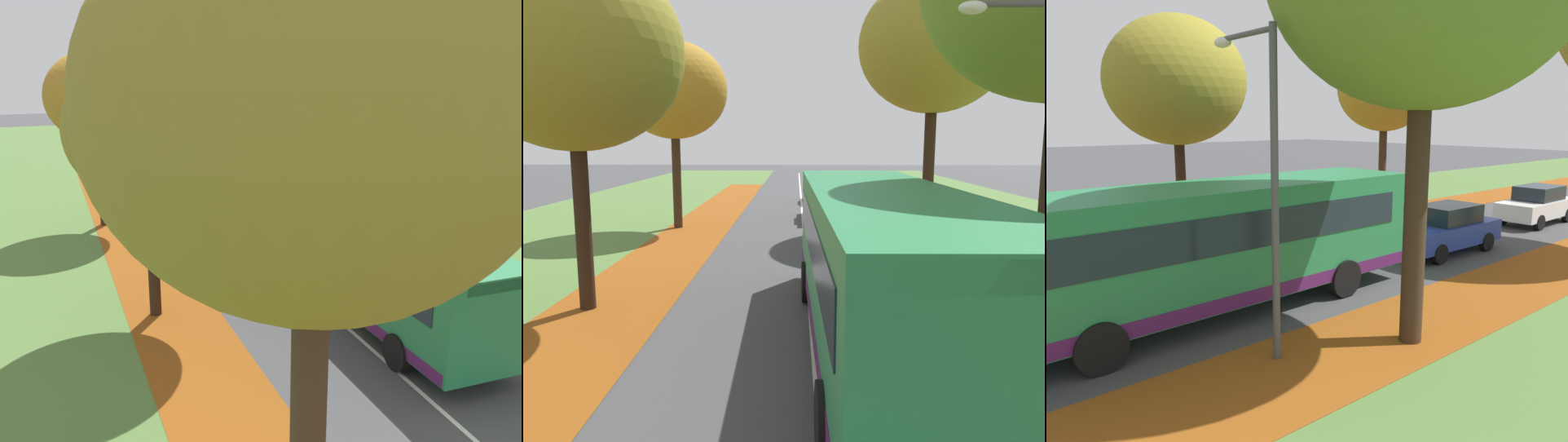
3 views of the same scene
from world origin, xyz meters
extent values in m
cube|color=#517538|center=(-9.20, 20.00, 0.00)|extent=(12.00, 90.00, 0.01)
cube|color=#8C4714|center=(-4.60, 14.00, 0.01)|extent=(2.80, 60.00, 0.00)
cube|color=#517538|center=(9.20, 20.00, 0.00)|extent=(12.00, 90.00, 0.01)
cube|color=#8C4714|center=(4.60, 14.00, 0.01)|extent=(2.80, 60.00, 0.00)
cube|color=silver|center=(0.00, 20.00, 0.00)|extent=(0.12, 80.00, 0.01)
ellipsoid|color=olive|center=(-5.02, -0.17, 7.19)|extent=(5.31, 5.31, 4.78)
cylinder|color=black|center=(-5.10, 10.99, 1.96)|extent=(0.35, 0.35, 3.92)
ellipsoid|color=olive|center=(-5.10, 10.99, 5.69)|extent=(4.72, 4.72, 4.24)
cylinder|color=#382619|center=(-5.53, 21.90, 2.10)|extent=(0.38, 0.38, 4.20)
ellipsoid|color=#AD7A23|center=(-5.53, 21.90, 5.89)|extent=(4.51, 4.51, 4.06)
cylinder|color=#382619|center=(5.11, 10.86, 2.50)|extent=(0.45, 0.45, 5.01)
ellipsoid|color=olive|center=(5.11, 10.86, 7.21)|extent=(5.87, 5.87, 5.28)
cylinder|color=black|center=(5.50, 22.52, 2.72)|extent=(0.49, 0.49, 5.44)
ellipsoid|color=olive|center=(5.50, 22.52, 7.82)|extent=(6.37, 6.37, 5.73)
cylinder|color=#47474C|center=(4.00, 8.31, 3.00)|extent=(0.14, 0.14, 6.00)
cylinder|color=#47474C|center=(3.20, 8.31, 5.90)|extent=(1.60, 0.10, 0.10)
ellipsoid|color=silver|center=(2.40, 8.31, 5.85)|extent=(0.44, 0.28, 0.20)
cube|color=#237A47|center=(1.19, 8.81, 1.73)|extent=(2.68, 10.44, 2.50)
cube|color=#19232D|center=(1.28, 3.67, 2.08)|extent=(2.30, 0.14, 1.30)
cube|color=#19232D|center=(1.19, 8.81, 2.13)|extent=(2.70, 9.19, 0.80)
cube|color=#4C1951|center=(1.19, 8.81, 0.66)|extent=(2.70, 10.23, 0.32)
cube|color=yellow|center=(1.28, 3.65, 2.80)|extent=(1.75, 0.11, 0.28)
cylinder|color=black|center=(2.43, 5.60, 0.48)|extent=(0.32, 0.97, 0.96)
cylinder|color=black|center=(0.06, 5.56, 0.48)|extent=(0.32, 0.97, 0.96)
cylinder|color=black|center=(2.32, 11.69, 0.48)|extent=(0.32, 0.97, 0.96)
cylinder|color=black|center=(-0.05, 11.65, 0.48)|extent=(0.32, 0.97, 0.96)
cube|color=#233D9E|center=(1.38, 17.32, 0.67)|extent=(1.78, 4.23, 0.70)
cube|color=#19232D|center=(1.38, 17.47, 1.32)|extent=(1.48, 2.04, 0.60)
cylinder|color=black|center=(2.13, 16.00, 0.32)|extent=(0.23, 0.64, 0.64)
cylinder|color=black|center=(0.57, 16.03, 0.32)|extent=(0.23, 0.64, 0.64)
cylinder|color=black|center=(2.18, 18.61, 0.32)|extent=(0.23, 0.64, 0.64)
cylinder|color=black|center=(0.62, 18.64, 0.32)|extent=(0.23, 0.64, 0.64)
cube|color=silver|center=(0.99, 24.54, 0.67)|extent=(1.73, 4.21, 0.70)
cube|color=#19232D|center=(0.99, 24.69, 1.32)|extent=(1.46, 2.03, 0.60)
cylinder|color=black|center=(1.78, 23.24, 0.32)|extent=(0.22, 0.64, 0.64)
cylinder|color=black|center=(0.22, 23.23, 0.32)|extent=(0.22, 0.64, 0.64)
cylinder|color=black|center=(1.76, 25.85, 0.32)|extent=(0.22, 0.64, 0.64)
cylinder|color=black|center=(0.20, 25.84, 0.32)|extent=(0.22, 0.64, 0.64)
cube|color=#B7BABF|center=(1.19, 31.67, 0.67)|extent=(1.73, 4.21, 0.70)
cube|color=#19232D|center=(1.19, 31.82, 1.32)|extent=(1.46, 2.03, 0.60)
cylinder|color=black|center=(1.96, 30.37, 0.32)|extent=(0.22, 0.64, 0.64)
cylinder|color=black|center=(0.40, 30.38, 0.32)|extent=(0.22, 0.64, 0.64)
cylinder|color=black|center=(1.98, 32.97, 0.32)|extent=(0.22, 0.64, 0.64)
cylinder|color=black|center=(0.42, 32.98, 0.32)|extent=(0.22, 0.64, 0.64)
camera|label=1|loc=(-7.88, -6.38, 7.75)|focal=42.00mm
camera|label=2|loc=(-0.34, -0.09, 3.81)|focal=35.00mm
camera|label=3|loc=(11.15, 3.03, 4.41)|focal=35.00mm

